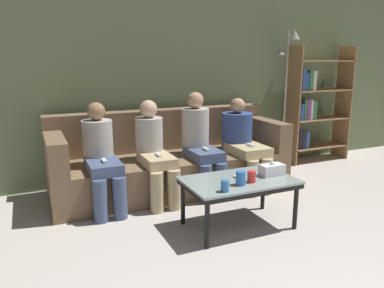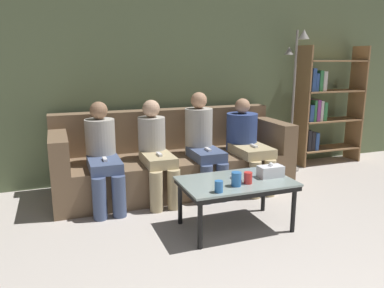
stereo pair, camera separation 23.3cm
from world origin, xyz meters
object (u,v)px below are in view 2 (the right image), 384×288
cup_far_center (236,179)px  bookshelf (322,107)px  seated_person_mid_right (202,141)px  seated_person_mid_left (155,149)px  seated_person_right_end (246,140)px  game_remote (236,179)px  coffee_table (236,185)px  cup_near_left (248,178)px  cup_near_right (219,187)px  seated_person_left_end (103,153)px  couch (173,161)px  standing_lamp (295,86)px  tissue_box (271,171)px

cup_far_center → bookshelf: bookshelf is taller
seated_person_mid_right → bookshelf: bearing=14.5°
seated_person_mid_left → seated_person_right_end: seated_person_mid_left is taller
game_remote → bookshelf: size_ratio=0.09×
coffee_table → cup_near_left: cup_near_left is taller
cup_near_left → seated_person_mid_left: size_ratio=0.09×
cup_near_right → seated_person_right_end: bearing=53.3°
seated_person_mid_right → seated_person_mid_left: bearing=-177.2°
cup_near_right → cup_far_center: cup_far_center is taller
seated_person_left_end → bookshelf: bearing=9.9°
seated_person_mid_right → cup_far_center: bearing=-97.2°
coffee_table → seated_person_mid_right: (0.07, 0.97, 0.18)m
coffee_table → seated_person_mid_left: seated_person_mid_left is taller
couch → cup_near_left: couch is taller
cup_near_left → cup_near_right: cup_near_left is taller
seated_person_mid_left → seated_person_right_end: 1.08m
standing_lamp → seated_person_left_end: standing_lamp is taller
bookshelf → seated_person_left_end: size_ratio=1.56×
cup_near_right → standing_lamp: size_ratio=0.05×
tissue_box → bookshelf: 2.32m
cup_near_left → tissue_box: 0.29m
standing_lamp → seated_person_right_end: (-0.89, -0.38, -0.57)m
game_remote → seated_person_mid_right: bearing=85.7°
seated_person_left_end → game_remote: bearing=-43.2°
seated_person_left_end → seated_person_right_end: 1.62m
bookshelf → tissue_box: bearing=-139.2°
game_remote → seated_person_mid_left: 1.06m
seated_person_mid_right → seated_person_right_end: size_ratio=1.09×
game_remote → seated_person_mid_right: seated_person_mid_right is taller
seated_person_left_end → seated_person_mid_left: 0.54m
tissue_box → game_remote: (-0.33, 0.02, -0.04)m
coffee_table → couch: bearing=99.3°
cup_near_left → tissue_box: size_ratio=0.44×
cup_far_center → seated_person_mid_left: 1.15m
cup_far_center → seated_person_mid_left: (-0.40, 1.07, 0.04)m
couch → cup_far_center: 1.35m
coffee_table → cup_near_right: 0.35m
couch → seated_person_right_end: size_ratio=2.58×
cup_far_center → seated_person_left_end: seated_person_left_end is taller
bookshelf → seated_person_left_end: 3.14m
couch → seated_person_mid_left: 0.44m
seated_person_mid_left → seated_person_mid_right: bearing=2.8°
cup_near_right → seated_person_mid_right: (0.33, 1.18, 0.09)m
tissue_box → standing_lamp: size_ratio=0.12×
couch → seated_person_mid_right: size_ratio=2.38×
cup_far_center → tissue_box: tissue_box is taller
game_remote → bookshelf: bookshelf is taller
coffee_table → cup_far_center: cup_far_center is taller
cup_near_left → seated_person_left_end: size_ratio=0.09×
cup_near_left → seated_person_mid_left: seated_person_mid_left is taller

